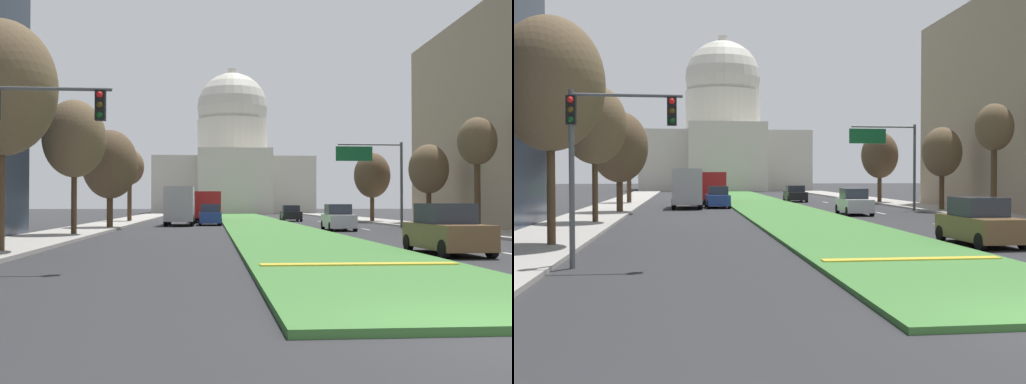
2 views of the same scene
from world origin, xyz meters
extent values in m
plane|color=#2B2B2D|center=(0.00, 52.40, 0.00)|extent=(260.00, 260.00, 0.00)
cube|color=#427A38|center=(0.00, 47.16, 0.07)|extent=(6.21, 94.31, 0.14)
cube|color=gold|center=(0.00, 8.28, 0.16)|extent=(5.59, 0.50, 0.04)
cube|color=silver|center=(6.86, 22.27, 0.00)|extent=(0.16, 2.40, 0.01)
cube|color=silver|center=(6.86, 33.29, 0.00)|extent=(0.16, 2.40, 0.01)
cube|color=silver|center=(6.86, 42.13, 0.00)|extent=(0.16, 2.40, 0.01)
cube|color=silver|center=(6.86, 51.13, 0.00)|extent=(0.16, 2.40, 0.01)
cube|color=silver|center=(6.86, 62.81, 0.00)|extent=(0.16, 2.40, 0.01)
cube|color=silver|center=(6.86, 66.16, 0.00)|extent=(0.16, 2.40, 0.01)
cube|color=#9E9991|center=(-12.62, 41.92, 0.07)|extent=(4.00, 94.31, 0.15)
cube|color=#9E9991|center=(12.62, 41.92, 0.07)|extent=(4.00, 94.31, 0.15)
cube|color=beige|center=(0.00, 104.79, 5.08)|extent=(28.68, 21.11, 10.17)
cube|color=beige|center=(0.00, 92.24, 5.59)|extent=(12.62, 4.00, 11.19)
cylinder|color=beige|center=(0.00, 104.79, 13.92)|extent=(13.44, 13.44, 7.51)
sphere|color=beige|center=(0.00, 104.79, 20.04)|extent=(13.47, 13.47, 13.47)
cylinder|color=beige|center=(0.00, 104.79, 26.10)|extent=(1.80, 1.80, 3.00)
cylinder|color=#515456|center=(-10.12, 8.73, 2.60)|extent=(0.16, 0.16, 5.20)
cube|color=black|center=(-10.12, 8.73, 4.60)|extent=(0.28, 0.24, 0.84)
sphere|color=red|center=(-10.12, 8.59, 4.88)|extent=(0.18, 0.18, 0.18)
sphere|color=#4C380F|center=(-10.12, 8.59, 4.60)|extent=(0.18, 0.18, 0.18)
sphere|color=#0F4219|center=(-10.12, 8.59, 4.32)|extent=(0.18, 0.18, 0.18)
cylinder|color=#515456|center=(-8.52, 8.73, 5.05)|extent=(3.20, 0.10, 0.10)
cube|color=black|center=(-7.24, 8.73, 4.60)|extent=(0.28, 0.24, 0.84)
sphere|color=red|center=(-7.24, 8.59, 4.88)|extent=(0.18, 0.18, 0.18)
sphere|color=#4C380F|center=(-7.24, 8.59, 4.60)|extent=(0.18, 0.18, 0.18)
sphere|color=#0F4219|center=(-7.24, 8.59, 4.32)|extent=(0.18, 0.18, 0.18)
cylinder|color=#515456|center=(10.32, 35.81, 3.25)|extent=(0.20, 0.20, 6.50)
cylinder|color=#515456|center=(7.87, 35.81, 6.30)|extent=(4.89, 0.12, 0.12)
cube|color=#146033|center=(6.65, 35.76, 5.60)|extent=(2.80, 0.08, 1.10)
cylinder|color=#4C3823|center=(-11.77, 14.05, 2.42)|extent=(0.31, 0.31, 4.84)
ellipsoid|color=brown|center=(-11.77, 14.05, 6.08)|extent=(3.99, 3.99, 4.98)
cylinder|color=#4C3823|center=(-11.75, 25.54, 2.19)|extent=(0.31, 0.31, 4.38)
ellipsoid|color=brown|center=(-11.75, 25.54, 5.47)|extent=(3.47, 3.47, 4.34)
cylinder|color=#4C3823|center=(12.06, 26.77, 2.46)|extent=(0.37, 0.37, 4.92)
ellipsoid|color=brown|center=(12.06, 26.77, 5.65)|extent=(2.33, 2.33, 2.92)
cylinder|color=#4C3823|center=(-11.39, 35.07, 1.71)|extent=(0.44, 0.44, 3.42)
ellipsoid|color=brown|center=(-11.39, 35.07, 4.66)|extent=(3.96, 3.96, 4.96)
cylinder|color=#4C3823|center=(12.00, 34.67, 1.75)|extent=(0.37, 0.37, 3.50)
ellipsoid|color=brown|center=(12.00, 34.67, 4.41)|extent=(2.92, 2.92, 3.65)
cylinder|color=#4C3823|center=(-12.01, 49.94, 2.26)|extent=(0.42, 0.42, 4.52)
ellipsoid|color=brown|center=(-12.01, 49.94, 5.39)|extent=(2.79, 2.79, 3.48)
cylinder|color=#4C3823|center=(11.46, 48.13, 1.74)|extent=(0.40, 0.40, 3.48)
ellipsoid|color=brown|center=(11.46, 48.13, 4.57)|extent=(3.50, 3.50, 4.37)
cube|color=brown|center=(4.46, 12.96, 0.67)|extent=(1.92, 4.32, 0.90)
cube|color=#282D38|center=(4.45, 13.13, 1.49)|extent=(1.65, 2.09, 0.74)
cylinder|color=black|center=(5.33, 11.28, 0.32)|extent=(0.23, 0.64, 0.64)
cylinder|color=black|center=(3.65, 11.25, 0.32)|extent=(0.23, 0.64, 0.64)
cylinder|color=black|center=(5.26, 14.66, 0.32)|extent=(0.23, 0.64, 0.64)
cylinder|color=black|center=(3.59, 14.63, 0.32)|extent=(0.23, 0.64, 0.64)
cube|color=#BCBCC1|center=(4.55, 31.76, 0.65)|extent=(1.97, 4.43, 0.87)
cube|color=#282D38|center=(4.56, 31.94, 1.44)|extent=(1.65, 2.16, 0.71)
cylinder|color=black|center=(5.28, 30.00, 0.32)|extent=(0.25, 0.65, 0.64)
cylinder|color=black|center=(3.67, 30.08, 0.32)|extent=(0.25, 0.65, 0.64)
cylinder|color=black|center=(5.43, 33.45, 0.32)|extent=(0.25, 0.65, 0.64)
cylinder|color=black|center=(3.82, 33.52, 0.32)|extent=(0.25, 0.65, 0.64)
cube|color=navy|center=(-4.22, 42.03, 0.65)|extent=(1.92, 4.25, 0.86)
cube|color=#282D38|center=(-4.21, 41.86, 1.43)|extent=(1.64, 2.06, 0.70)
cylinder|color=black|center=(-5.09, 43.65, 0.32)|extent=(0.24, 0.65, 0.64)
cylinder|color=black|center=(-3.45, 43.70, 0.32)|extent=(0.24, 0.65, 0.64)
cylinder|color=black|center=(-4.99, 40.36, 0.32)|extent=(0.24, 0.65, 0.64)
cylinder|color=black|center=(-3.35, 40.40, 0.32)|extent=(0.24, 0.65, 0.64)
cube|color=black|center=(4.11, 52.48, 0.61)|extent=(2.06, 4.32, 0.78)
cube|color=#282D38|center=(4.11, 52.65, 1.33)|extent=(1.76, 2.10, 0.64)
cylinder|color=black|center=(4.93, 50.77, 0.32)|extent=(0.24, 0.65, 0.64)
cylinder|color=black|center=(3.17, 50.83, 0.32)|extent=(0.24, 0.65, 0.64)
cylinder|color=black|center=(5.04, 54.14, 0.32)|extent=(0.24, 0.65, 0.64)
cylinder|color=black|center=(3.28, 54.19, 0.32)|extent=(0.24, 0.65, 0.64)
cube|color=brown|center=(-6.70, 43.90, 1.45)|extent=(2.30, 2.00, 2.20)
cube|color=#B2B2B7|center=(-6.70, 40.70, 1.80)|extent=(2.30, 4.40, 2.80)
cylinder|color=black|center=(-7.75, 43.90, 0.45)|extent=(0.30, 0.90, 0.90)
cylinder|color=black|center=(-5.65, 43.90, 0.45)|extent=(0.30, 0.90, 0.90)
cylinder|color=black|center=(-7.75, 39.60, 0.45)|extent=(0.30, 0.90, 0.90)
cylinder|color=black|center=(-5.65, 39.60, 0.45)|extent=(0.30, 0.90, 0.90)
cube|color=#B21E1E|center=(-4.46, 51.71, 1.70)|extent=(2.50, 11.00, 2.50)
cube|color=#232833|center=(-4.46, 51.71, 2.05)|extent=(2.52, 10.12, 0.90)
cylinder|color=black|center=(-5.61, 56.01, 0.50)|extent=(0.32, 1.00, 1.00)
cylinder|color=black|center=(-3.31, 56.01, 0.50)|extent=(0.32, 1.00, 1.00)
cylinder|color=black|center=(-5.61, 47.81, 0.50)|extent=(0.32, 1.00, 1.00)
cylinder|color=black|center=(-3.31, 47.81, 0.50)|extent=(0.32, 1.00, 1.00)
camera|label=1|loc=(-4.15, -8.02, 1.87)|focal=41.45mm
camera|label=2|loc=(-6.86, -10.31, 2.73)|focal=44.67mm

